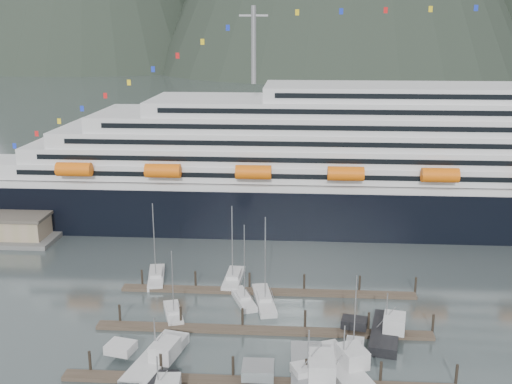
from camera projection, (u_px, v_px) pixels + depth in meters
ground at (298, 344)px, 82.06m from camera, size 1600.00×1600.00×0.00m
cruise_ship at (438, 170)px, 129.75m from camera, size 210.00×30.40×50.30m
dock_near at (257, 382)px, 72.74m from camera, size 48.18×2.28×3.20m
dock_mid at (263, 330)px, 85.24m from camera, size 48.18×2.28×3.20m
dock_far at (268, 291)px, 97.75m from camera, size 48.18×2.28×3.20m
sailboat_a at (173, 314)px, 89.79m from camera, size 4.56×8.14×11.09m
sailboat_b at (243, 299)px, 94.61m from camera, size 5.17×8.77×13.43m
sailboat_d at (264, 300)px, 94.15m from camera, size 4.59×11.09×14.98m
sailboat_e at (156, 278)px, 102.77m from camera, size 4.30×10.13×14.45m
sailboat_f at (233, 280)px, 101.89m from camera, size 3.22×9.72×14.30m
sailboat_h at (353, 354)px, 78.62m from camera, size 3.68×8.56×12.32m
trawler_a at (155, 358)px, 76.78m from camera, size 10.18×13.71×7.28m
trawler_c at (306, 378)px, 72.35m from camera, size 11.19×15.94×8.16m
trawler_d at (342, 369)px, 74.32m from camera, size 10.75×13.13×7.54m
trawler_e at (384, 331)px, 83.52m from camera, size 9.25×11.96×7.45m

